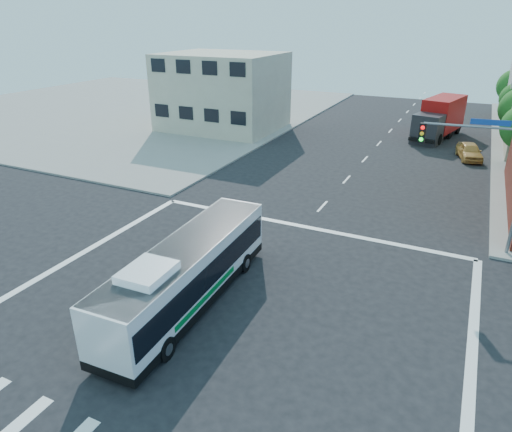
% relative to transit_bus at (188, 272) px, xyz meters
% --- Properties ---
extents(ground, '(120.00, 120.00, 0.00)m').
position_rel_transit_bus_xyz_m(ground, '(1.80, 0.13, -1.55)').
color(ground, black).
rests_on(ground, ground).
extents(sidewalk_nw, '(50.00, 50.00, 0.15)m').
position_rel_transit_bus_xyz_m(sidewalk_nw, '(-33.20, 35.13, -1.48)').
color(sidewalk_nw, gray).
rests_on(sidewalk_nw, ground).
extents(building_west, '(12.06, 10.06, 8.00)m').
position_rel_transit_bus_xyz_m(building_west, '(-15.22, 30.11, 2.45)').
color(building_west, beige).
rests_on(building_west, ground).
extents(signal_mast_ne, '(7.91, 1.13, 8.07)m').
position_rel_transit_bus_xyz_m(signal_mast_ne, '(10.87, 10.75, 3.43)').
color(signal_mast_ne, gray).
rests_on(signal_mast_ne, ground).
extents(transit_bus, '(2.70, 10.81, 3.18)m').
position_rel_transit_bus_xyz_m(transit_bus, '(0.00, 0.00, 0.00)').
color(transit_bus, black).
rests_on(transit_bus, ground).
extents(box_truck, '(4.47, 9.14, 3.96)m').
position_rel_transit_bus_xyz_m(box_truck, '(6.64, 36.12, 0.37)').
color(box_truck, '#242429').
rests_on(box_truck, ground).
extents(parked_car, '(2.68, 4.46, 1.42)m').
position_rel_transit_bus_xyz_m(parked_car, '(9.98, 29.11, -0.84)').
color(parked_car, gold).
rests_on(parked_car, ground).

